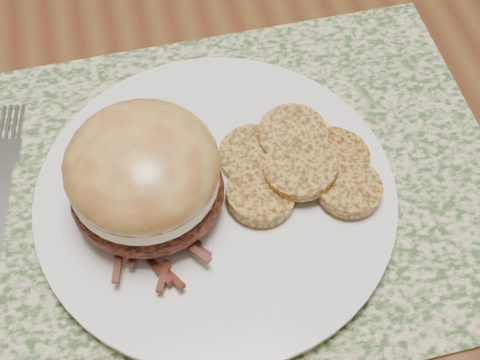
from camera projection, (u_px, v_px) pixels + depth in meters
name	position (u px, v px, depth m)	size (l,w,h in m)	color
ground	(359.00, 318.00, 1.26)	(3.50, 3.50, 0.00)	brown
dining_table	(455.00, 82.00, 0.70)	(1.50, 0.90, 0.75)	#563419
placemat	(222.00, 191.00, 0.53)	(0.45, 0.33, 0.00)	#324E28
dinner_plate	(216.00, 197.00, 0.51)	(0.26, 0.26, 0.02)	silver
pork_sandwich	(144.00, 177.00, 0.47)	(0.13, 0.12, 0.09)	black
roasted_potatoes	(298.00, 164.00, 0.51)	(0.14, 0.12, 0.03)	olive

